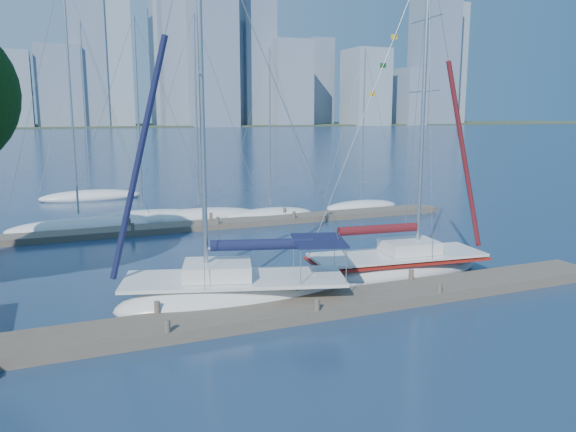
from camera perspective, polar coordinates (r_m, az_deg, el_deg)
name	(u,v)px	position (r m, az deg, el deg)	size (l,w,h in m)	color
ground	(306,313)	(20.03, 1.83, -9.83)	(700.00, 700.00, 0.00)	navy
near_dock	(306,308)	(19.96, 1.83, -9.29)	(26.00, 2.00, 0.40)	brown
far_dock	(230,223)	(35.18, -5.92, -0.73)	(30.00, 1.80, 0.36)	brown
far_shore	(69,126)	(337.29, -21.35, 8.48)	(800.00, 100.00, 1.50)	#38472D
sailboat_navy	(234,274)	(20.68, -5.48, -5.87)	(9.09, 5.19, 14.68)	silver
sailboat_maroon	(398,250)	(24.70, 11.11, -3.37)	(8.36, 3.46, 14.02)	silver
bg_boat_0	(79,227)	(35.68, -20.42, -1.01)	(8.56, 4.48, 15.21)	silver
bg_boat_1	(143,219)	(36.95, -14.52, -0.31)	(8.83, 4.13, 13.10)	silver
bg_boat_2	(199,216)	(37.27, -8.99, -0.03)	(8.37, 4.32, 13.39)	silver
bg_boat_3	(270,215)	(37.67, -1.80, 0.15)	(6.34, 3.11, 11.44)	silver
bg_boat_4	(361,206)	(41.53, 7.48, 1.02)	(5.99, 2.80, 11.72)	silver
bg_boat_6	(91,196)	(48.61, -19.40, 1.92)	(8.27, 4.64, 14.36)	silver
skyline	(110,55)	(310.30, -17.60, 15.31)	(502.70, 51.31, 124.43)	gray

